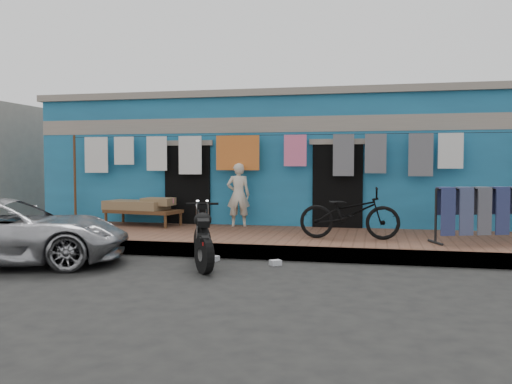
% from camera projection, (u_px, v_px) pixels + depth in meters
% --- Properties ---
extents(ground, '(80.00, 80.00, 0.00)m').
position_uv_depth(ground, '(226.00, 277.00, 7.95)').
color(ground, black).
rests_on(ground, ground).
extents(sidewalk, '(28.00, 3.00, 0.25)m').
position_uv_depth(sidewalk, '(267.00, 240.00, 10.87)').
color(sidewalk, brown).
rests_on(sidewalk, ground).
extents(curb, '(28.00, 0.10, 0.25)m').
position_uv_depth(curb, '(250.00, 252.00, 9.45)').
color(curb, gray).
rests_on(curb, ground).
extents(building, '(12.20, 5.20, 3.36)m').
position_uv_depth(building, '(296.00, 163.00, 14.67)').
color(building, '#205E87').
rests_on(building, ground).
extents(clothesline, '(10.06, 0.06, 2.10)m').
position_uv_depth(clothesline, '(260.00, 157.00, 12.08)').
color(clothesline, brown).
rests_on(clothesline, sidewalk).
extents(car, '(4.41, 3.14, 1.13)m').
position_uv_depth(car, '(5.00, 231.00, 8.88)').
color(car, '#ACACB0').
rests_on(car, ground).
extents(seated_person, '(0.58, 0.45, 1.43)m').
position_uv_depth(seated_person, '(238.00, 195.00, 12.15)').
color(seated_person, beige).
rests_on(seated_person, sidewalk).
extents(bicycle, '(1.86, 0.71, 1.19)m').
position_uv_depth(bicycle, '(349.00, 207.00, 10.17)').
color(bicycle, black).
rests_on(bicycle, sidewalk).
extents(motorcycle, '(1.52, 1.89, 1.00)m').
position_uv_depth(motorcycle, '(203.00, 235.00, 8.77)').
color(motorcycle, black).
rests_on(motorcycle, ground).
extents(charpoy, '(2.10, 1.48, 0.61)m').
position_uv_depth(charpoy, '(143.00, 212.00, 12.43)').
color(charpoy, brown).
rests_on(charpoy, sidewalk).
extents(jeans_rack, '(2.43, 1.81, 1.03)m').
position_uv_depth(jeans_rack, '(490.00, 214.00, 9.69)').
color(jeans_rack, black).
rests_on(jeans_rack, sidewalk).
extents(litter_a, '(0.20, 0.20, 0.07)m').
position_uv_depth(litter_a, '(205.00, 259.00, 9.27)').
color(litter_a, silver).
rests_on(litter_a, ground).
extents(litter_b, '(0.22, 0.21, 0.09)m').
position_uv_depth(litter_b, '(275.00, 263.00, 8.86)').
color(litter_b, silver).
rests_on(litter_b, ground).
extents(litter_c, '(0.22, 0.25, 0.09)m').
position_uv_depth(litter_c, '(212.00, 259.00, 9.24)').
color(litter_c, silver).
rests_on(litter_c, ground).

